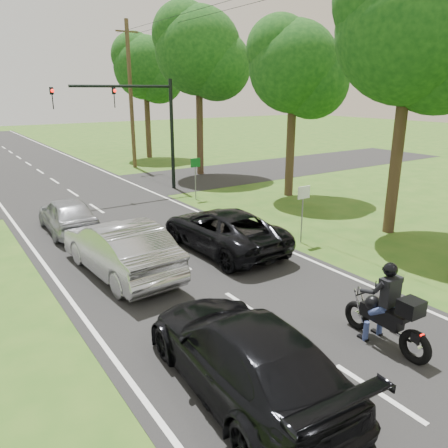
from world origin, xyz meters
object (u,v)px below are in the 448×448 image
(silver_suv, at_px, (68,214))
(traffic_signal, at_px, (140,115))
(sign_green, at_px, (195,169))
(dark_suv, at_px, (223,229))
(dark_car_behind, at_px, (244,354))
(sign_white, at_px, (303,201))
(motorcycle_rider, at_px, (389,314))
(utility_pole_far, at_px, (131,95))
(silver_sedan, at_px, (120,248))

(silver_suv, xyz_separation_m, traffic_signal, (5.41, 4.92, 3.42))
(traffic_signal, height_order, sign_green, traffic_signal)
(dark_suv, bearing_deg, sign_green, -114.61)
(dark_car_behind, xyz_separation_m, sign_green, (6.91, 13.48, 0.83))
(silver_suv, bearing_deg, traffic_signal, -135.98)
(sign_white, bearing_deg, motorcycle_rider, -118.12)
(silver_suv, bearing_deg, utility_pole_far, -120.91)
(silver_sedan, xyz_separation_m, sign_green, (6.79, 7.03, 0.75))
(motorcycle_rider, relative_size, utility_pole_far, 0.23)
(dark_car_behind, bearing_deg, sign_green, -113.05)
(silver_sedan, height_order, utility_pole_far, utility_pole_far)
(sign_green, bearing_deg, silver_suv, -164.70)
(dark_suv, height_order, dark_car_behind, dark_car_behind)
(sign_green, bearing_deg, traffic_signal, 117.38)
(dark_suv, height_order, sign_green, sign_green)
(traffic_signal, height_order, sign_white, traffic_signal)
(dark_car_behind, distance_m, utility_pole_far, 26.20)
(silver_sedan, bearing_deg, utility_pole_far, -118.04)
(dark_car_behind, bearing_deg, motorcycle_rider, 174.71)
(silver_sedan, bearing_deg, motorcycle_rider, 111.67)
(dark_suv, xyz_separation_m, utility_pole_far, (4.32, 18.00, 4.34))
(motorcycle_rider, relative_size, sign_white, 1.07)
(silver_sedan, relative_size, traffic_signal, 0.80)
(dark_car_behind, relative_size, utility_pole_far, 0.52)
(utility_pole_far, relative_size, sign_green, 4.71)
(silver_sedan, bearing_deg, dark_car_behind, 85.07)
(sign_green, bearing_deg, silver_sedan, -134.03)
(motorcycle_rider, bearing_deg, dark_suv, 89.30)
(sign_white, bearing_deg, utility_pole_far, 85.49)
(dark_car_behind, height_order, utility_pole_far, utility_pole_far)
(dark_suv, bearing_deg, sign_white, 158.84)
(silver_sedan, bearing_deg, dark_suv, 176.85)
(silver_sedan, distance_m, sign_white, 6.71)
(motorcycle_rider, xyz_separation_m, utility_pole_far, (4.74, 25.07, 4.31))
(sign_white, bearing_deg, silver_sedan, 171.62)
(sign_white, bearing_deg, sign_green, 88.57)
(motorcycle_rider, height_order, sign_green, sign_green)
(dark_car_behind, bearing_deg, silver_sedan, -86.94)
(dark_suv, distance_m, sign_white, 3.11)
(dark_suv, distance_m, dark_car_behind, 7.58)
(silver_suv, distance_m, traffic_signal, 8.07)
(motorcycle_rider, xyz_separation_m, sign_white, (3.24, 6.05, 0.83))
(dark_suv, xyz_separation_m, sign_white, (2.82, -1.02, 0.86))
(motorcycle_rider, bearing_deg, traffic_signal, 86.44)
(sign_white, relative_size, sign_green, 1.00)
(sign_green, bearing_deg, utility_pole_far, 83.27)
(silver_sedan, relative_size, silver_suv, 1.22)
(silver_sedan, relative_size, sign_green, 2.39)
(silver_sedan, xyz_separation_m, utility_pole_far, (8.09, 18.05, 4.24))
(sign_white, bearing_deg, dark_car_behind, -140.77)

